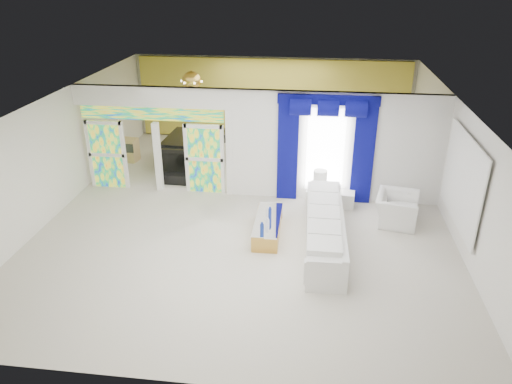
# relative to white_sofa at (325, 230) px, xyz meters

# --- Properties ---
(floor) EXTENTS (12.00, 12.00, 0.00)m
(floor) POSITION_rel_white_sofa_xyz_m (-1.93, 1.51, -0.37)
(floor) COLOR #B7AF9E
(floor) RESTS_ON ground
(dividing_wall) EXTENTS (5.70, 0.18, 3.00)m
(dividing_wall) POSITION_rel_white_sofa_xyz_m (0.22, 2.51, 1.13)
(dividing_wall) COLOR white
(dividing_wall) RESTS_ON ground
(dividing_header) EXTENTS (4.30, 0.18, 0.55)m
(dividing_header) POSITION_rel_white_sofa_xyz_m (-4.78, 2.51, 2.36)
(dividing_header) COLOR white
(dividing_header) RESTS_ON dividing_wall
(stained_panel_left) EXTENTS (0.95, 0.04, 2.00)m
(stained_panel_left) POSITION_rel_white_sofa_xyz_m (-6.21, 2.51, 0.63)
(stained_panel_left) COLOR #994C3F
(stained_panel_left) RESTS_ON ground
(stained_panel_right) EXTENTS (0.95, 0.04, 2.00)m
(stained_panel_right) POSITION_rel_white_sofa_xyz_m (-3.36, 2.51, 0.63)
(stained_panel_right) COLOR #994C3F
(stained_panel_right) RESTS_ON ground
(stained_transom) EXTENTS (4.00, 0.05, 0.35)m
(stained_transom) POSITION_rel_white_sofa_xyz_m (-4.78, 2.51, 1.88)
(stained_transom) COLOR #994C3F
(stained_transom) RESTS_ON dividing_header
(window_pane) EXTENTS (1.00, 0.02, 2.30)m
(window_pane) POSITION_rel_white_sofa_xyz_m (-0.03, 2.41, 1.08)
(window_pane) COLOR white
(window_pane) RESTS_ON dividing_wall
(blue_drape_left) EXTENTS (0.55, 0.10, 2.80)m
(blue_drape_left) POSITION_rel_white_sofa_xyz_m (-1.03, 2.38, 1.03)
(blue_drape_left) COLOR #030641
(blue_drape_left) RESTS_ON ground
(blue_drape_right) EXTENTS (0.55, 0.10, 2.80)m
(blue_drape_right) POSITION_rel_white_sofa_xyz_m (0.97, 2.38, 1.03)
(blue_drape_right) COLOR #030641
(blue_drape_right) RESTS_ON ground
(blue_pelmet) EXTENTS (2.60, 0.12, 0.25)m
(blue_pelmet) POSITION_rel_white_sofa_xyz_m (-0.03, 2.38, 2.45)
(blue_pelmet) COLOR #030641
(blue_pelmet) RESTS_ON dividing_wall
(wall_mirror) EXTENTS (0.04, 2.70, 1.90)m
(wall_mirror) POSITION_rel_white_sofa_xyz_m (3.01, 0.51, 1.18)
(wall_mirror) COLOR white
(wall_mirror) RESTS_ON ground
(gold_curtains) EXTENTS (9.70, 0.12, 2.90)m
(gold_curtains) POSITION_rel_white_sofa_xyz_m (-1.93, 7.41, 1.13)
(gold_curtains) COLOR gold
(gold_curtains) RESTS_ON ground
(white_sofa) EXTENTS (0.90, 3.87, 0.73)m
(white_sofa) POSITION_rel_white_sofa_xyz_m (0.00, 0.00, 0.00)
(white_sofa) COLOR silver
(white_sofa) RESTS_ON ground
(coffee_table) EXTENTS (0.63, 1.79, 0.39)m
(coffee_table) POSITION_rel_white_sofa_xyz_m (-1.35, 0.30, -0.17)
(coffee_table) COLOR #B58838
(coffee_table) RESTS_ON ground
(console_table) EXTENTS (1.31, 0.52, 0.43)m
(console_table) POSITION_rel_white_sofa_xyz_m (0.17, 2.05, -0.15)
(console_table) COLOR white
(console_table) RESTS_ON ground
(table_lamp) EXTENTS (0.36, 0.36, 0.58)m
(table_lamp) POSITION_rel_white_sofa_xyz_m (-0.13, 2.05, 0.35)
(table_lamp) COLOR white
(table_lamp) RESTS_ON console_table
(armchair) EXTENTS (1.21, 1.33, 0.74)m
(armchair) POSITION_rel_white_sofa_xyz_m (1.80, 1.30, 0.01)
(armchair) COLOR silver
(armchair) RESTS_ON ground
(grand_piano) EXTENTS (1.48, 1.91, 0.94)m
(grand_piano) POSITION_rel_white_sofa_xyz_m (-4.33, 4.59, 0.10)
(grand_piano) COLOR black
(grand_piano) RESTS_ON ground
(piano_bench) EXTENTS (0.90, 0.38, 0.30)m
(piano_bench) POSITION_rel_white_sofa_xyz_m (-4.33, 2.99, -0.22)
(piano_bench) COLOR black
(piano_bench) RESTS_ON ground
(tv_console) EXTENTS (0.57, 0.53, 0.76)m
(tv_console) POSITION_rel_white_sofa_xyz_m (-6.39, 4.61, 0.01)
(tv_console) COLOR tan
(tv_console) RESTS_ON ground
(chandelier) EXTENTS (0.60, 0.60, 0.60)m
(chandelier) POSITION_rel_white_sofa_xyz_m (-4.23, 4.91, 2.28)
(chandelier) COLOR gold
(chandelier) RESTS_ON ceiling
(decanters) EXTENTS (0.20, 1.03, 0.27)m
(decanters) POSITION_rel_white_sofa_xyz_m (-1.35, 0.15, 0.12)
(decanters) COLOR silver
(decanters) RESTS_ON coffee_table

